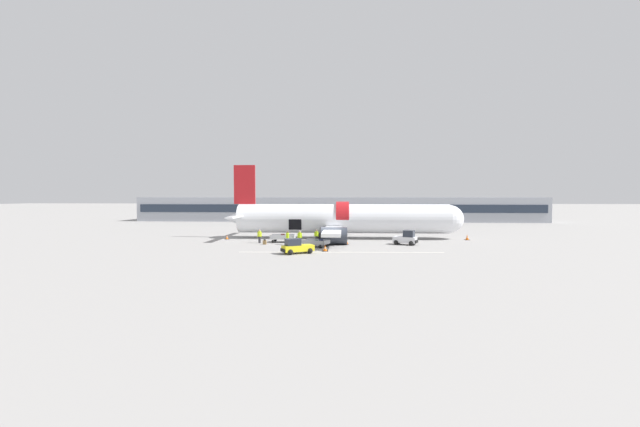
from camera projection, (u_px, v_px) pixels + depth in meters
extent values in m
plane|color=gray|center=(330.00, 245.00, 46.65)|extent=(500.00, 500.00, 0.00)
cube|color=silver|center=(341.00, 252.00, 40.72)|extent=(21.34, 1.24, 0.01)
cube|color=#9EA3AD|center=(338.00, 209.00, 91.70)|extent=(92.53, 8.90, 5.55)
cube|color=#232D3D|center=(337.00, 209.00, 87.19)|extent=(90.68, 0.16, 1.77)
cylinder|color=white|center=(343.00, 219.00, 54.03)|extent=(28.89, 3.99, 3.99)
sphere|color=white|center=(449.00, 219.00, 53.09)|extent=(3.79, 3.79, 3.79)
cone|color=white|center=(240.00, 218.00, 54.97)|extent=(4.59, 3.67, 3.67)
cylinder|color=red|center=(343.00, 216.00, 53.97)|extent=(1.73, 4.00, 4.00)
cube|color=red|center=(245.00, 185.00, 54.71)|extent=(2.99, 0.28, 5.43)
cube|color=white|center=(237.00, 217.00, 51.56)|extent=(0.89, 6.73, 0.20)
cube|color=white|center=(249.00, 214.00, 58.27)|extent=(0.89, 6.73, 0.20)
cube|color=white|center=(333.00, 231.00, 47.57)|extent=(2.11, 12.01, 0.40)
cube|color=white|center=(335.00, 223.00, 60.74)|extent=(2.11, 12.01, 0.40)
cylinder|color=#333842|center=(334.00, 236.00, 47.14)|extent=(3.16, 2.09, 2.09)
cylinder|color=#333842|center=(337.00, 227.00, 61.18)|extent=(3.16, 2.09, 2.09)
cube|color=black|center=(295.00, 224.00, 52.50)|extent=(1.70, 0.12, 1.40)
cylinder|color=#56565B|center=(408.00, 231.00, 53.52)|extent=(0.22, 0.22, 1.21)
sphere|color=black|center=(408.00, 235.00, 53.54)|extent=(1.04, 1.04, 1.04)
cylinder|color=#56565B|center=(320.00, 232.00, 51.60)|extent=(0.22, 0.22, 1.21)
sphere|color=black|center=(320.00, 236.00, 51.63)|extent=(1.04, 1.04, 1.04)
cylinder|color=#56565B|center=(323.00, 228.00, 56.97)|extent=(0.22, 0.22, 1.21)
sphere|color=black|center=(323.00, 233.00, 57.00)|extent=(1.04, 1.04, 1.04)
cube|color=silver|center=(405.00, 240.00, 47.01)|extent=(2.97, 2.26, 0.73)
cube|color=#232833|center=(409.00, 234.00, 46.76)|extent=(1.55, 1.49, 0.79)
cube|color=black|center=(416.00, 242.00, 46.37)|extent=(0.58, 1.11, 0.36)
sphere|color=black|center=(411.00, 243.00, 46.06)|extent=(0.56, 0.56, 0.56)
sphere|color=black|center=(414.00, 242.00, 47.14)|extent=(0.56, 0.56, 0.56)
sphere|color=black|center=(396.00, 242.00, 46.90)|extent=(0.56, 0.56, 0.56)
sphere|color=black|center=(399.00, 241.00, 47.99)|extent=(0.56, 0.56, 0.56)
cube|color=yellow|center=(298.00, 248.00, 39.80)|extent=(3.37, 2.66, 0.61)
cube|color=#232833|center=(293.00, 242.00, 39.52)|extent=(1.76, 1.62, 0.70)
cube|color=black|center=(283.00, 250.00, 39.07)|extent=(0.66, 1.01, 0.31)
sphere|color=black|center=(286.00, 251.00, 39.85)|extent=(0.56, 0.56, 0.56)
sphere|color=black|center=(290.00, 252.00, 38.81)|extent=(0.56, 0.56, 0.56)
sphere|color=black|center=(305.00, 249.00, 40.81)|extent=(0.56, 0.56, 0.56)
sphere|color=black|center=(310.00, 251.00, 39.78)|extent=(0.56, 0.56, 0.56)
cube|color=#B7BABF|center=(283.00, 239.00, 49.53)|extent=(3.14, 1.81, 0.05)
cube|color=#B7BABF|center=(295.00, 236.00, 49.45)|extent=(0.09, 1.75, 0.51)
cube|color=#B7BABF|center=(282.00, 237.00, 48.67)|extent=(3.04, 0.12, 0.51)
cube|color=#B7BABF|center=(284.00, 236.00, 50.36)|extent=(3.04, 0.12, 0.51)
cube|color=#333338|center=(298.00, 240.00, 49.44)|extent=(0.90, 0.10, 0.06)
sphere|color=black|center=(290.00, 241.00, 48.62)|extent=(0.40, 0.40, 0.40)
sphere|color=black|center=(292.00, 240.00, 50.36)|extent=(0.40, 0.40, 0.40)
sphere|color=black|center=(273.00, 241.00, 48.72)|extent=(0.40, 0.40, 0.40)
sphere|color=black|center=(275.00, 240.00, 50.46)|extent=(0.40, 0.40, 0.40)
cube|color=#4C1E1E|center=(283.00, 236.00, 49.82)|extent=(0.51, 0.35, 0.56)
cube|color=#4C1E1E|center=(274.00, 237.00, 49.66)|extent=(0.44, 0.26, 0.38)
cube|color=#999BA0|center=(315.00, 243.00, 44.96)|extent=(3.51, 2.75, 0.05)
cube|color=#999BA0|center=(327.00, 242.00, 44.23)|extent=(0.72, 1.51, 0.39)
cube|color=#999BA0|center=(312.00, 242.00, 44.25)|extent=(2.82, 1.30, 0.39)
cube|color=#999BA0|center=(318.00, 241.00, 45.64)|extent=(2.82, 1.30, 0.39)
cube|color=#333338|center=(331.00, 246.00, 44.03)|extent=(0.85, 0.44, 0.06)
sphere|color=black|center=(320.00, 247.00, 43.74)|extent=(0.40, 0.40, 0.40)
sphere|color=black|center=(327.00, 245.00, 45.17)|extent=(0.40, 0.40, 0.40)
sphere|color=black|center=(303.00, 245.00, 44.76)|extent=(0.40, 0.40, 0.40)
sphere|color=black|center=(310.00, 244.00, 46.19)|extent=(0.40, 0.40, 0.40)
cube|color=#2D2D33|center=(308.00, 241.00, 45.30)|extent=(0.57, 0.39, 0.33)
cube|color=#1E2347|center=(321.00, 241.00, 44.34)|extent=(0.51, 0.40, 0.50)
cube|color=#14472D|center=(316.00, 241.00, 45.08)|extent=(0.36, 0.25, 0.34)
cylinder|color=#2D2D33|center=(316.00, 239.00, 49.48)|extent=(0.31, 0.31, 0.77)
cylinder|color=#B7E019|center=(316.00, 234.00, 49.45)|extent=(0.39, 0.39, 0.61)
sphere|color=#9E7556|center=(316.00, 231.00, 49.43)|extent=(0.21, 0.21, 0.21)
cylinder|color=#B7E019|center=(318.00, 234.00, 49.45)|extent=(0.12, 0.12, 0.56)
cylinder|color=#B7E019|center=(315.00, 234.00, 49.44)|extent=(0.12, 0.12, 0.56)
cylinder|color=black|center=(288.00, 242.00, 46.84)|extent=(0.40, 0.40, 0.81)
cylinder|color=#B7E019|center=(288.00, 236.00, 46.81)|extent=(0.51, 0.51, 0.63)
sphere|color=brown|center=(287.00, 232.00, 46.79)|extent=(0.22, 0.22, 0.22)
cylinder|color=#B7E019|center=(288.00, 236.00, 46.61)|extent=(0.16, 0.16, 0.58)
cylinder|color=#B7E019|center=(287.00, 236.00, 47.02)|extent=(0.16, 0.16, 0.58)
cylinder|color=#2D2D33|center=(260.00, 240.00, 48.70)|extent=(0.35, 0.35, 0.82)
cylinder|color=#CCE523|center=(260.00, 234.00, 48.67)|extent=(0.45, 0.45, 0.64)
sphere|color=tan|center=(260.00, 230.00, 48.65)|extent=(0.23, 0.23, 0.23)
cylinder|color=#CCE523|center=(261.00, 235.00, 48.62)|extent=(0.14, 0.14, 0.59)
cylinder|color=#CCE523|center=(258.00, 234.00, 48.74)|extent=(0.14, 0.14, 0.59)
cylinder|color=#1E2338|center=(300.00, 241.00, 47.55)|extent=(0.35, 0.35, 0.79)
cylinder|color=#B7E019|center=(300.00, 235.00, 47.52)|extent=(0.45, 0.45, 0.62)
sphere|color=tan|center=(300.00, 232.00, 47.50)|extent=(0.22, 0.22, 0.22)
cylinder|color=#B7E019|center=(302.00, 236.00, 47.57)|extent=(0.14, 0.14, 0.57)
cylinder|color=#B7E019|center=(298.00, 236.00, 47.48)|extent=(0.14, 0.14, 0.57)
cube|color=olive|center=(265.00, 242.00, 47.28)|extent=(0.42, 0.31, 0.49)
cube|color=black|center=(265.00, 240.00, 47.27)|extent=(0.25, 0.07, 0.12)
cube|color=black|center=(467.00, 240.00, 52.08)|extent=(0.63, 0.63, 0.03)
cone|color=orange|center=(467.00, 237.00, 52.07)|extent=(0.47, 0.47, 0.70)
cylinder|color=white|center=(467.00, 237.00, 52.07)|extent=(0.27, 0.27, 0.08)
cube|color=black|center=(325.00, 251.00, 41.49)|extent=(0.65, 0.65, 0.03)
cone|color=orange|center=(325.00, 248.00, 41.47)|extent=(0.48, 0.48, 0.62)
cylinder|color=white|center=(325.00, 248.00, 41.47)|extent=(0.28, 0.28, 0.07)
cube|color=black|center=(347.00, 244.00, 47.32)|extent=(0.47, 0.47, 0.03)
cone|color=orange|center=(347.00, 242.00, 47.31)|extent=(0.35, 0.35, 0.69)
cylinder|color=white|center=(347.00, 241.00, 47.31)|extent=(0.20, 0.20, 0.08)
cube|color=black|center=(227.00, 239.00, 52.93)|extent=(0.54, 0.54, 0.03)
cone|color=orange|center=(227.00, 237.00, 52.91)|extent=(0.40, 0.40, 0.55)
cylinder|color=white|center=(227.00, 237.00, 52.91)|extent=(0.23, 0.23, 0.07)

